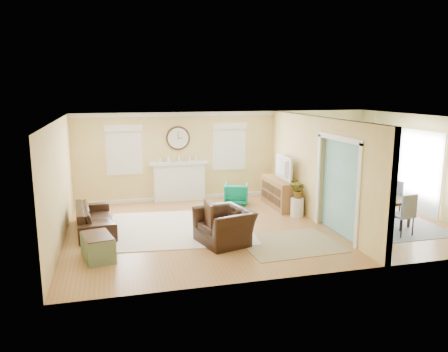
% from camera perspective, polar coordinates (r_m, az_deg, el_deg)
% --- Properties ---
extents(floor, '(9.00, 9.00, 0.00)m').
position_cam_1_polar(floor, '(10.72, 4.57, -6.40)').
color(floor, olive).
rests_on(floor, ground).
extents(wall_back, '(9.00, 0.02, 2.60)m').
position_cam_1_polar(wall_back, '(13.23, 0.44, 2.80)').
color(wall_back, tan).
rests_on(wall_back, ground).
extents(wall_front, '(9.00, 0.02, 2.60)m').
position_cam_1_polar(wall_front, '(7.70, 12.00, -3.61)').
color(wall_front, tan).
rests_on(wall_front, ground).
extents(wall_left, '(0.02, 6.00, 2.60)m').
position_cam_1_polar(wall_left, '(9.91, -20.74, -0.80)').
color(wall_left, tan).
rests_on(wall_left, ground).
extents(wall_right, '(0.02, 6.00, 2.60)m').
position_cam_1_polar(wall_right, '(12.60, 24.42, 1.36)').
color(wall_right, tan).
rests_on(wall_right, ground).
extents(ceiling, '(9.00, 6.00, 0.02)m').
position_cam_1_polar(ceiling, '(10.24, 4.80, 7.61)').
color(ceiling, white).
rests_on(ceiling, wall_back).
extents(partition, '(0.17, 6.00, 2.60)m').
position_cam_1_polar(partition, '(11.22, 11.53, 1.34)').
color(partition, tan).
rests_on(partition, ground).
extents(fireplace, '(1.70, 0.30, 1.17)m').
position_cam_1_polar(fireplace, '(12.94, -5.86, -0.62)').
color(fireplace, white).
rests_on(fireplace, ground).
extents(wall_clock, '(0.70, 0.07, 0.70)m').
position_cam_1_polar(wall_clock, '(12.83, -6.03, 4.95)').
color(wall_clock, '#452E1D').
rests_on(wall_clock, wall_back).
extents(window_left, '(1.05, 0.13, 1.42)m').
position_cam_1_polar(window_left, '(12.71, -12.95, 3.79)').
color(window_left, white).
rests_on(window_left, wall_back).
extents(window_right, '(1.05, 0.13, 1.42)m').
position_cam_1_polar(window_right, '(13.15, 0.71, 4.32)').
color(window_right, white).
rests_on(window_right, wall_back).
extents(french_doors, '(0.06, 1.70, 2.20)m').
position_cam_1_polar(french_doors, '(12.60, 24.19, 0.46)').
color(french_doors, white).
rests_on(french_doors, ground).
extents(pendant, '(0.30, 0.30, 0.55)m').
position_cam_1_polar(pendant, '(11.61, 18.97, 5.49)').
color(pendant, gold).
rests_on(pendant, ceiling).
extents(rug_cream, '(3.59, 3.19, 0.02)m').
position_cam_1_polar(rug_cream, '(10.50, -5.85, -6.75)').
color(rug_cream, '#EFE2CA').
rests_on(rug_cream, floor).
extents(rug_jute, '(2.07, 1.73, 0.01)m').
position_cam_1_polar(rug_jute, '(9.53, 8.57, -8.74)').
color(rug_jute, '#9E8869').
rests_on(rug_jute, floor).
extents(rug_grey, '(2.62, 3.28, 0.01)m').
position_cam_1_polar(rug_grey, '(11.67, 18.47, -5.46)').
color(rug_grey, gray).
rests_on(rug_grey, floor).
extents(sofa, '(0.99, 2.13, 0.60)m').
position_cam_1_polar(sofa, '(10.62, -16.50, -5.31)').
color(sofa, black).
rests_on(sofa, floor).
extents(eames_chair, '(1.27, 1.36, 0.74)m').
position_cam_1_polar(eames_chair, '(9.38, 0.06, -6.58)').
color(eames_chair, black).
rests_on(eames_chair, floor).
extents(green_chair, '(0.83, 0.84, 0.61)m').
position_cam_1_polar(green_chair, '(12.53, 1.60, -2.33)').
color(green_chair, '#006642').
rests_on(green_chair, floor).
extents(trunk, '(0.70, 0.94, 0.49)m').
position_cam_1_polar(trunk, '(8.90, -16.16, -8.90)').
color(trunk, slate).
rests_on(trunk, floor).
extents(credenza, '(0.56, 1.64, 0.80)m').
position_cam_1_polar(credenza, '(12.32, 7.32, -2.20)').
color(credenza, '#A16A39').
rests_on(credenza, floor).
extents(tv, '(0.17, 1.12, 0.65)m').
position_cam_1_polar(tv, '(12.16, 7.33, 1.11)').
color(tv, black).
rests_on(tv, credenza).
extents(garden_stool, '(0.33, 0.33, 0.49)m').
position_cam_1_polar(garden_stool, '(11.47, 9.51, -4.07)').
color(garden_stool, white).
rests_on(garden_stool, floor).
extents(potted_plant, '(0.47, 0.43, 0.45)m').
position_cam_1_polar(potted_plant, '(11.35, 9.59, -1.79)').
color(potted_plant, '#337F33').
rests_on(potted_plant, garden_stool).
extents(dining_table, '(1.38, 2.07, 0.68)m').
position_cam_1_polar(dining_table, '(11.58, 18.57, -3.88)').
color(dining_table, '#452E1D').
rests_on(dining_table, floor).
extents(dining_chair_n, '(0.44, 0.44, 0.87)m').
position_cam_1_polar(dining_chair_n, '(12.34, 15.69, -1.98)').
color(dining_chair_n, gray).
rests_on(dining_chair_n, floor).
extents(dining_chair_s, '(0.50, 0.50, 0.97)m').
position_cam_1_polar(dining_chair_s, '(10.60, 22.25, -4.21)').
color(dining_chair_s, gray).
rests_on(dining_chair_s, floor).
extents(dining_chair_w, '(0.43, 0.43, 0.95)m').
position_cam_1_polar(dining_chair_w, '(11.14, 15.44, -3.11)').
color(dining_chair_w, white).
rests_on(dining_chair_w, floor).
extents(dining_chair_e, '(0.50, 0.50, 0.98)m').
position_cam_1_polar(dining_chair_e, '(11.84, 20.87, -2.53)').
color(dining_chair_e, gray).
rests_on(dining_chair_e, floor).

